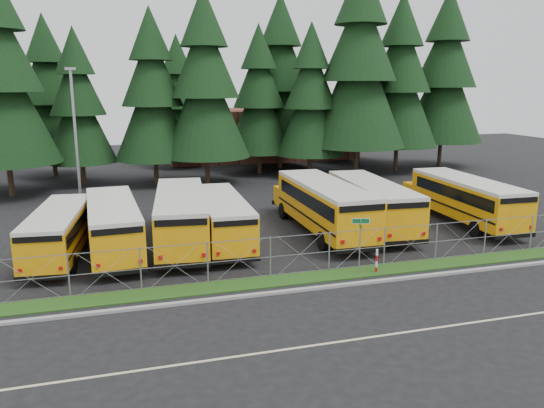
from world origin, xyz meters
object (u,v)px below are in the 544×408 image
Objects in this scene: bus_2 at (181,218)px; bus_3 at (221,220)px; bus_6 at (370,205)px; bus_east at (463,201)px; street_sign at (360,234)px; bus_1 at (113,227)px; bus_5 at (322,207)px; bus_0 at (60,233)px; striped_bollard at (377,261)px; light_standard at (76,135)px.

bus_2 is 2.27m from bus_3.
bus_6 is (9.72, 0.64, 0.13)m from bus_3.
bus_east is 12.95m from street_sign.
bus_1 is 12.39m from bus_5.
striped_bollard is at bearing -19.27° from bus_0.
bus_6 is at bearing 8.04° from bus_0.
bus_5 is 1.06× the size of bus_east.
bus_1 is 3.75m from bus_2.
bus_5 reaches higher than striped_bollard.
bus_east is at bearing -2.90° from bus_1.
bus_1 is 15.71m from bus_6.
street_sign is (7.63, -7.38, 0.49)m from bus_2.
bus_6 reaches higher than bus_1.
striped_bollard is (-0.10, -7.53, -1.01)m from bus_5.
bus_6 is (3.32, 0.18, -0.09)m from bus_5.
bus_0 is 0.87× the size of bus_6.
bus_2 is at bearing -178.35° from bus_east.
bus_2 is at bearing -178.81° from bus_5.
bus_0 is 16.52m from striped_bollard.
street_sign is at bearing -52.50° from light_standard.
light_standard is at bearing 145.34° from bus_5.
bus_3 is at bearing -172.00° from bus_6.
bus_5 reaches higher than bus_1.
bus_6 reaches higher than bus_3.
striped_bollard is at bearing -32.96° from bus_1.
bus_0 is at bearing -169.97° from bus_2.
bus_1 is 22.18m from bus_east.
striped_bollard is at bearing -50.73° from light_standard.
street_sign is at bearing -37.75° from bus_2.
bus_5 is 9.80m from bus_east.
bus_1 is (2.68, 0.04, 0.12)m from bus_0.
bus_2 reaches higher than bus_0.
light_standard reaches higher than bus_east.
street_sign is (-4.34, -7.69, 0.52)m from bus_6.
bus_6 is 1.00× the size of bus_east.
bus_2 is at bearing 139.09° from striped_bollard.
street_sign is at bearing -34.82° from bus_1.
bus_1 is at bearing -167.97° from bus_2.
bus_3 is 0.92× the size of bus_east.
striped_bollard is at bearing -46.22° from bus_3.
bus_east is at bearing 2.29° from bus_3.
bus_3 is at bearing -2.08° from bus_2.
bus_1 is 9.13× the size of striped_bollard.
bus_2 is 18.45m from bus_east.
light_standard reaches higher than street_sign.
bus_east is (18.45, -0.27, -0.03)m from bus_2.
bus_1 is 13.36m from street_sign.
bus_3 is 0.91× the size of bus_6.
bus_2 is 4.19× the size of street_sign.
bus_east is at bearing -23.57° from light_standard.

